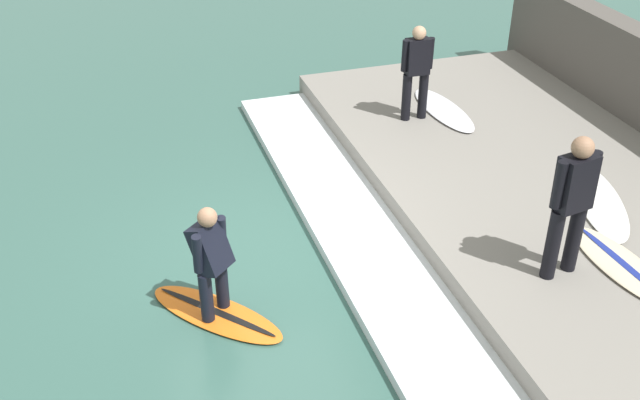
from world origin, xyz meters
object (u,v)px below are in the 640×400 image
object	(u,v)px
surfboard_waiting_far	(444,110)
surfboard_waiting_near	(622,265)
surfboard_spare	(600,202)
surfer_riding	(211,257)
surfboard_riding	(216,314)
surfer_waiting_far	(417,68)
surfer_waiting_near	(572,200)

from	to	relation	value
surfboard_waiting_far	surfboard_waiting_near	bearing A→B (deg)	-88.68
surfboard_waiting_near	surfboard_spare	distance (m)	1.40
surfer_riding	surfboard_spare	distance (m)	5.20
surfboard_riding	surfer_waiting_far	xyz separation A→B (m)	(3.89, 3.38, 1.22)
surfboard_waiting_near	surfer_waiting_far	xyz separation A→B (m)	(-0.68, 4.41, 0.83)
surfer_waiting_near	surfboard_waiting_far	size ratio (longest dim) A/B	0.95
surfboard_riding	surfer_waiting_far	bearing A→B (deg)	40.95
surfboard_waiting_far	surfboard_spare	distance (m)	3.31
surfboard_riding	surfer_waiting_near	distance (m)	4.13
surfer_waiting_near	surfer_waiting_far	size ratio (longest dim) A/B	1.13
surfer_waiting_near	surfboard_waiting_far	distance (m)	4.50
surfboard_riding	surfer_waiting_near	bearing A→B (deg)	-13.12
surfer_waiting_near	surfboard_waiting_near	world-z (taller)	surfer_waiting_near
surfboard_waiting_near	surfboard_spare	xyz separation A→B (m)	(0.60, 1.27, -0.00)
surfer_riding	surfer_waiting_far	bearing A→B (deg)	40.95
surfboard_waiting_near	surfboard_spare	size ratio (longest dim) A/B	0.84
surfboard_waiting_near	surfer_waiting_far	world-z (taller)	surfer_waiting_far
surfer_waiting_near	surfboard_spare	bearing A→B (deg)	39.40
surfer_riding	surfboard_waiting_far	distance (m)	5.67
surfboard_waiting_near	surfboard_spare	world-z (taller)	surfboard_waiting_near
surfer_riding	surfer_waiting_far	xyz separation A→B (m)	(3.89, 3.38, 0.42)
surfer_waiting_near	surfboard_waiting_far	xyz separation A→B (m)	(0.66, 4.35, -0.94)
surfboard_riding	surfboard_waiting_near	xyz separation A→B (m)	(4.58, -1.03, 0.39)
surfer_waiting_far	surfboard_waiting_far	xyz separation A→B (m)	(0.58, 0.09, -0.83)
surfer_waiting_near	surfboard_waiting_near	size ratio (longest dim) A/B	1.02
surfboard_spare	surfer_waiting_far	bearing A→B (deg)	112.27
surfboard_waiting_near	surfer_waiting_far	distance (m)	4.54
surfboard_riding	surfer_riding	size ratio (longest dim) A/B	1.22
surfer_waiting_near	surfboard_spare	xyz separation A→B (m)	(1.37, 1.12, -0.94)
surfboard_waiting_near	surfer_riding	bearing A→B (deg)	167.27
surfer_riding	surfboard_waiting_far	world-z (taller)	surfer_riding
surfer_waiting_near	surfboard_waiting_far	world-z (taller)	surfer_waiting_near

